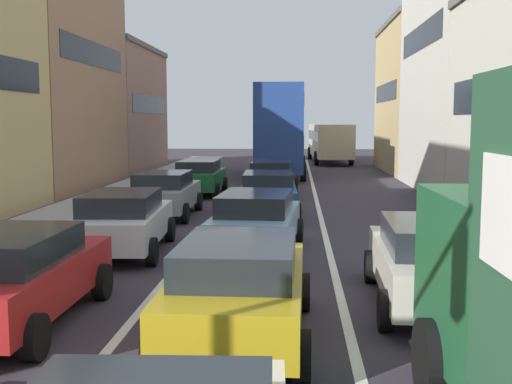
{
  "coord_description": "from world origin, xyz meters",
  "views": [
    {
      "loc": [
        0.89,
        -1.96,
        3.17
      ],
      "look_at": [
        0.0,
        12.0,
        1.6
      ],
      "focal_mm": 44.64,
      "sensor_mm": 36.0,
      "label": 1
    }
  ],
  "objects_px": {
    "sedan_left_lane_fourth": "(164,193)",
    "bus_mid_queue_primary": "(281,127)",
    "bus_far_queue_secondary": "(330,139)",
    "hatchback_centre_lane_third": "(256,221)",
    "sedan_centre_lane_second": "(239,286)",
    "sedan_left_lane_third": "(123,220)",
    "sedan_centre_lane_fifth": "(272,178)",
    "wagon_left_lane_second": "(13,275)",
    "sedan_right_lane_behind_truck": "(433,260)",
    "sedan_left_lane_fifth": "(199,176)",
    "coupe_centre_lane_fourth": "(268,193)"
  },
  "relations": [
    {
      "from": "sedan_left_lane_third",
      "to": "sedan_right_lane_behind_truck",
      "type": "bearing_deg",
      "value": -125.25
    },
    {
      "from": "sedan_left_lane_third",
      "to": "bus_mid_queue_primary",
      "type": "relative_size",
      "value": 0.42
    },
    {
      "from": "sedan_centre_lane_fifth",
      "to": "sedan_left_lane_fifth",
      "type": "bearing_deg",
      "value": 83.44
    },
    {
      "from": "wagon_left_lane_second",
      "to": "sedan_right_lane_behind_truck",
      "type": "relative_size",
      "value": 0.99
    },
    {
      "from": "sedan_left_lane_third",
      "to": "sedan_right_lane_behind_truck",
      "type": "relative_size",
      "value": 1.01
    },
    {
      "from": "hatchback_centre_lane_third",
      "to": "sedan_left_lane_third",
      "type": "distance_m",
      "value": 3.21
    },
    {
      "from": "sedan_left_lane_fifth",
      "to": "wagon_left_lane_second",
      "type": "bearing_deg",
      "value": 179.36
    },
    {
      "from": "wagon_left_lane_second",
      "to": "sedan_left_lane_fifth",
      "type": "distance_m",
      "value": 17.69
    },
    {
      "from": "sedan_centre_lane_fifth",
      "to": "bus_mid_queue_primary",
      "type": "bearing_deg",
      "value": 1.33
    },
    {
      "from": "sedan_left_lane_fourth",
      "to": "wagon_left_lane_second",
      "type": "bearing_deg",
      "value": 179.66
    },
    {
      "from": "sedan_centre_lane_fifth",
      "to": "sedan_right_lane_behind_truck",
      "type": "relative_size",
      "value": 1.0
    },
    {
      "from": "hatchback_centre_lane_third",
      "to": "sedan_centre_lane_second",
      "type": "bearing_deg",
      "value": -175.03
    },
    {
      "from": "bus_mid_queue_primary",
      "to": "bus_far_queue_secondary",
      "type": "bearing_deg",
      "value": -15.14
    },
    {
      "from": "bus_mid_queue_primary",
      "to": "sedan_right_lane_behind_truck",
      "type": "bearing_deg",
      "value": -172.66
    },
    {
      "from": "bus_mid_queue_primary",
      "to": "hatchback_centre_lane_third",
      "type": "bearing_deg",
      "value": -179.96
    },
    {
      "from": "sedan_right_lane_behind_truck",
      "to": "sedan_centre_lane_fifth",
      "type": "bearing_deg",
      "value": 14.13
    },
    {
      "from": "coupe_centre_lane_fourth",
      "to": "sedan_right_lane_behind_truck",
      "type": "distance_m",
      "value": 10.53
    },
    {
      "from": "hatchback_centre_lane_third",
      "to": "sedan_right_lane_behind_truck",
      "type": "height_order",
      "value": "same"
    },
    {
      "from": "hatchback_centre_lane_third",
      "to": "bus_mid_queue_primary",
      "type": "height_order",
      "value": "bus_mid_queue_primary"
    },
    {
      "from": "coupe_centre_lane_fourth",
      "to": "sedan_right_lane_behind_truck",
      "type": "height_order",
      "value": "same"
    },
    {
      "from": "sedan_centre_lane_second",
      "to": "hatchback_centre_lane_third",
      "type": "xyz_separation_m",
      "value": [
        -0.13,
        6.01,
        0.0
      ]
    },
    {
      "from": "sedan_right_lane_behind_truck",
      "to": "wagon_left_lane_second",
      "type": "bearing_deg",
      "value": 104.49
    },
    {
      "from": "coupe_centre_lane_fourth",
      "to": "sedan_left_lane_fifth",
      "type": "xyz_separation_m",
      "value": [
        -3.25,
        6.2,
        0.0
      ]
    },
    {
      "from": "coupe_centre_lane_fourth",
      "to": "sedan_left_lane_fourth",
      "type": "distance_m",
      "value": 3.46
    },
    {
      "from": "sedan_left_lane_fourth",
      "to": "bus_mid_queue_primary",
      "type": "xyz_separation_m",
      "value": [
        3.49,
        15.81,
        2.03
      ]
    },
    {
      "from": "wagon_left_lane_second",
      "to": "bus_mid_queue_primary",
      "type": "distance_m",
      "value": 27.47
    },
    {
      "from": "sedan_left_lane_third",
      "to": "bus_far_queue_secondary",
      "type": "height_order",
      "value": "bus_far_queue_secondary"
    },
    {
      "from": "sedan_left_lane_third",
      "to": "wagon_left_lane_second",
      "type": "bearing_deg",
      "value": 174.21
    },
    {
      "from": "coupe_centre_lane_fourth",
      "to": "sedan_left_lane_fifth",
      "type": "relative_size",
      "value": 1.01
    },
    {
      "from": "sedan_centre_lane_second",
      "to": "coupe_centre_lane_fourth",
      "type": "bearing_deg",
      "value": 1.42
    },
    {
      "from": "sedan_left_lane_fourth",
      "to": "bus_mid_queue_primary",
      "type": "bearing_deg",
      "value": -12.85
    },
    {
      "from": "hatchback_centre_lane_third",
      "to": "sedan_centre_lane_fifth",
      "type": "relative_size",
      "value": 1.01
    },
    {
      "from": "sedan_centre_lane_second",
      "to": "sedan_right_lane_behind_truck",
      "type": "relative_size",
      "value": 0.99
    },
    {
      "from": "sedan_left_lane_third",
      "to": "sedan_right_lane_behind_truck",
      "type": "xyz_separation_m",
      "value": [
        6.49,
        -4.0,
        0.0
      ]
    },
    {
      "from": "bus_far_queue_secondary",
      "to": "hatchback_centre_lane_third",
      "type": "bearing_deg",
      "value": 171.43
    },
    {
      "from": "wagon_left_lane_second",
      "to": "coupe_centre_lane_fourth",
      "type": "xyz_separation_m",
      "value": [
        3.44,
        11.49,
        0.0
      ]
    },
    {
      "from": "sedan_centre_lane_fifth",
      "to": "sedan_right_lane_behind_truck",
      "type": "height_order",
      "value": "same"
    },
    {
      "from": "sedan_left_lane_fourth",
      "to": "sedan_centre_lane_fifth",
      "type": "distance_m",
      "value": 6.74
    },
    {
      "from": "hatchback_centre_lane_third",
      "to": "sedan_centre_lane_fifth",
      "type": "bearing_deg",
      "value": 4.07
    },
    {
      "from": "sedan_centre_lane_fifth",
      "to": "sedan_left_lane_third",
      "type": "bearing_deg",
      "value": 167.19
    },
    {
      "from": "coupe_centre_lane_fourth",
      "to": "sedan_centre_lane_fifth",
      "type": "height_order",
      "value": "same"
    },
    {
      "from": "coupe_centre_lane_fourth",
      "to": "sedan_left_lane_fifth",
      "type": "bearing_deg",
      "value": 25.81
    },
    {
      "from": "bus_far_queue_secondary",
      "to": "coupe_centre_lane_fourth",
      "type": "bearing_deg",
      "value": 170.26
    },
    {
      "from": "sedan_centre_lane_second",
      "to": "bus_mid_queue_primary",
      "type": "bearing_deg",
      "value": 1.04
    },
    {
      "from": "coupe_centre_lane_fourth",
      "to": "sedan_centre_lane_fifth",
      "type": "bearing_deg",
      "value": -0.86
    },
    {
      "from": "sedan_centre_lane_second",
      "to": "bus_mid_queue_primary",
      "type": "xyz_separation_m",
      "value": [
        -0.07,
        27.6,
        2.03
      ]
    },
    {
      "from": "wagon_left_lane_second",
      "to": "bus_far_queue_secondary",
      "type": "bearing_deg",
      "value": -9.8
    },
    {
      "from": "sedan_centre_lane_second",
      "to": "hatchback_centre_lane_third",
      "type": "bearing_deg",
      "value": 2.17
    },
    {
      "from": "sedan_centre_lane_fifth",
      "to": "sedan_left_lane_fifth",
      "type": "relative_size",
      "value": 1.01
    },
    {
      "from": "sedan_centre_lane_fifth",
      "to": "hatchback_centre_lane_third",
      "type": "bearing_deg",
      "value": -177.49
    }
  ]
}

